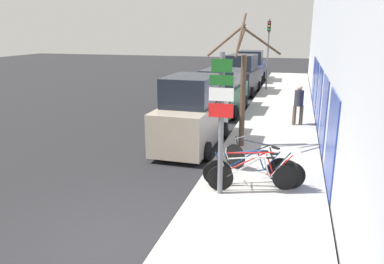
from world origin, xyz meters
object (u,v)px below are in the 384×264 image
(signpost, at_px, (221,119))
(bicycle_2, at_px, (248,169))
(pedestrian_near, at_px, (299,102))
(parked_car_1, at_px, (222,93))
(parked_car_3, at_px, (251,68))
(street_tree, at_px, (243,88))
(traffic_light, at_px, (268,45))
(bicycle_1, at_px, (254,172))
(bicycle_3, at_px, (261,163))
(parked_car_2, at_px, (241,76))
(bicycle_0, at_px, (253,176))
(parked_car_0, at_px, (192,116))

(signpost, relative_size, bicycle_2, 1.56)
(bicycle_2, height_order, pedestrian_near, pedestrian_near)
(parked_car_1, height_order, parked_car_3, parked_car_3)
(street_tree, distance_m, traffic_light, 12.89)
(bicycle_1, distance_m, pedestrian_near, 7.04)
(signpost, height_order, parked_car_3, signpost)
(parked_car_1, bearing_deg, bicycle_3, -69.91)
(parked_car_1, distance_m, parked_car_2, 5.98)
(bicycle_0, xyz_separation_m, pedestrian_near, (1.01, 7.14, 0.58))
(street_tree, bearing_deg, bicycle_0, -77.00)
(bicycle_3, xyz_separation_m, traffic_light, (-1.15, 15.54, 2.47))
(bicycle_2, bearing_deg, traffic_light, -19.21)
(signpost, distance_m, parked_car_2, 15.78)
(parked_car_0, height_order, pedestrian_near, parked_car_0)
(traffic_light, bearing_deg, parked_car_2, -141.57)
(bicycle_3, height_order, pedestrian_near, pedestrian_near)
(traffic_light, bearing_deg, pedestrian_near, -77.47)
(bicycle_2, bearing_deg, parked_car_0, 15.19)
(signpost, xyz_separation_m, parked_car_1, (-1.90, 9.68, -1.01))
(bicycle_1, relative_size, bicycle_2, 1.14)
(street_tree, bearing_deg, traffic_light, 91.02)
(pedestrian_near, bearing_deg, signpost, 59.69)
(bicycle_1, bearing_deg, pedestrian_near, -17.93)
(bicycle_1, distance_m, street_tree, 3.84)
(bicycle_0, height_order, parked_car_3, parked_car_3)
(bicycle_2, distance_m, parked_car_2, 15.02)
(bicycle_1, xyz_separation_m, parked_car_0, (-2.55, 3.30, 0.57))
(bicycle_0, bearing_deg, parked_car_3, -9.67)
(signpost, bearing_deg, parked_car_3, 95.13)
(parked_car_1, xyz_separation_m, pedestrian_near, (3.66, -2.14, 0.12))
(signpost, xyz_separation_m, parked_car_2, (-1.80, 15.65, -0.88))
(bicycle_2, height_order, parked_car_3, parked_car_3)
(bicycle_3, relative_size, traffic_light, 0.48)
(bicycle_0, bearing_deg, signpost, 101.15)
(bicycle_2, xyz_separation_m, bicycle_3, (0.28, 0.47, 0.04))
(parked_car_2, distance_m, street_tree, 11.84)
(bicycle_2, relative_size, parked_car_0, 0.51)
(parked_car_2, relative_size, street_tree, 1.03)
(signpost, distance_m, pedestrian_near, 7.79)
(signpost, bearing_deg, bicycle_1, 37.93)
(traffic_light, bearing_deg, parked_car_0, -96.52)
(parked_car_3, distance_m, traffic_light, 5.34)
(traffic_light, bearing_deg, bicycle_1, -86.23)
(bicycle_0, relative_size, bicycle_3, 1.01)
(parked_car_0, height_order, parked_car_1, parked_car_0)
(bicycle_0, relative_size, parked_car_3, 0.45)
(parked_car_0, bearing_deg, bicycle_3, -43.45)
(bicycle_2, distance_m, traffic_light, 16.22)
(parked_car_0, bearing_deg, street_tree, 4.22)
(parked_car_0, relative_size, street_tree, 0.99)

